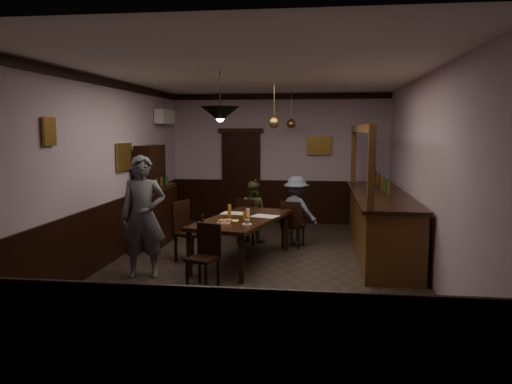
% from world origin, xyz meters
% --- Properties ---
extents(room, '(5.01, 8.01, 3.01)m').
position_xyz_m(room, '(0.00, 0.00, 1.50)').
color(room, '#2D2621').
rests_on(room, ground).
extents(dining_table, '(1.51, 2.38, 0.75)m').
position_xyz_m(dining_table, '(-0.31, 0.36, 0.69)').
color(dining_table, black).
rests_on(dining_table, ground).
extents(chair_far_left, '(0.45, 0.45, 0.88)m').
position_xyz_m(chair_far_left, '(-0.43, 1.71, 0.48)').
color(chair_far_left, black).
rests_on(chair_far_left, ground).
extents(chair_far_right, '(0.46, 0.46, 0.88)m').
position_xyz_m(chair_far_right, '(0.44, 1.49, 0.48)').
color(chair_far_right, black).
rests_on(chair_far_right, ground).
extents(chair_near, '(0.48, 0.48, 0.87)m').
position_xyz_m(chair_near, '(-0.63, -0.93, 0.48)').
color(chair_near, black).
rests_on(chair_near, ground).
extents(chair_side, '(0.57, 0.57, 0.99)m').
position_xyz_m(chair_side, '(-1.26, 0.41, 0.54)').
color(chair_side, black).
rests_on(chair_side, ground).
extents(person_standing, '(0.74, 0.56, 1.81)m').
position_xyz_m(person_standing, '(-1.63, -0.59, 0.90)').
color(person_standing, '#50525B').
rests_on(person_standing, ground).
extents(person_seated_left, '(0.68, 0.60, 1.18)m').
position_xyz_m(person_seated_left, '(-0.37, 1.98, 0.59)').
color(person_seated_left, '#464B2D').
rests_on(person_seated_left, ground).
extents(person_seated_right, '(0.97, 0.83, 1.31)m').
position_xyz_m(person_seated_right, '(0.50, 1.76, 0.65)').
color(person_seated_right, slate).
rests_on(person_seated_right, ground).
extents(newspaper_left, '(0.45, 0.34, 0.01)m').
position_xyz_m(newspaper_left, '(-0.51, 0.75, 0.75)').
color(newspaper_left, silver).
rests_on(newspaper_left, dining_table).
extents(newspaper_right, '(0.50, 0.43, 0.01)m').
position_xyz_m(newspaper_right, '(0.05, 0.53, 0.75)').
color(newspaper_right, silver).
rests_on(newspaper_right, dining_table).
extents(napkin, '(0.18, 0.18, 0.00)m').
position_xyz_m(napkin, '(-0.40, 0.08, 0.75)').
color(napkin, '#DCE253').
rests_on(napkin, dining_table).
extents(saucer, '(0.15, 0.15, 0.01)m').
position_xyz_m(saucer, '(-0.14, -0.22, 0.76)').
color(saucer, white).
rests_on(saucer, dining_table).
extents(coffee_cup, '(0.10, 0.10, 0.07)m').
position_xyz_m(coffee_cup, '(-0.14, -0.26, 0.80)').
color(coffee_cup, white).
rests_on(coffee_cup, saucer).
extents(pastry_plate, '(0.22, 0.22, 0.01)m').
position_xyz_m(pastry_plate, '(-0.52, -0.12, 0.76)').
color(pastry_plate, white).
rests_on(pastry_plate, dining_table).
extents(pastry_ring_a, '(0.13, 0.13, 0.04)m').
position_xyz_m(pastry_ring_a, '(-0.54, -0.13, 0.79)').
color(pastry_ring_a, '#C68C47').
rests_on(pastry_ring_a, pastry_plate).
extents(pastry_ring_b, '(0.13, 0.13, 0.04)m').
position_xyz_m(pastry_ring_b, '(-0.45, -0.09, 0.79)').
color(pastry_ring_b, '#C68C47').
rests_on(pastry_ring_b, pastry_plate).
extents(soda_can, '(0.07, 0.07, 0.12)m').
position_xyz_m(soda_can, '(-0.25, 0.27, 0.81)').
color(soda_can, orange).
rests_on(soda_can, dining_table).
extents(beer_glass, '(0.06, 0.06, 0.20)m').
position_xyz_m(beer_glass, '(-0.54, 0.45, 0.85)').
color(beer_glass, '#BF721E').
rests_on(beer_glass, dining_table).
extents(water_glass, '(0.06, 0.06, 0.15)m').
position_xyz_m(water_glass, '(-0.22, 0.40, 0.82)').
color(water_glass, silver).
rests_on(water_glass, dining_table).
extents(pepper_mill, '(0.04, 0.04, 0.14)m').
position_xyz_m(pepper_mill, '(-0.82, -0.26, 0.82)').
color(pepper_mill, black).
rests_on(pepper_mill, dining_table).
extents(sideboard, '(0.51, 1.42, 1.88)m').
position_xyz_m(sideboard, '(-2.21, 1.53, 0.75)').
color(sideboard, black).
rests_on(sideboard, ground).
extents(bar_counter, '(0.93, 4.01, 2.25)m').
position_xyz_m(bar_counter, '(1.99, 1.29, 0.57)').
color(bar_counter, '#543316').
rests_on(bar_counter, ground).
extents(door_back, '(0.90, 0.06, 2.10)m').
position_xyz_m(door_back, '(-0.90, 3.95, 1.05)').
color(door_back, black).
rests_on(door_back, ground).
extents(ac_unit, '(0.20, 0.85, 0.30)m').
position_xyz_m(ac_unit, '(-2.38, 2.90, 2.45)').
color(ac_unit, white).
rests_on(ac_unit, ground).
extents(picture_left_small, '(0.04, 0.28, 0.36)m').
position_xyz_m(picture_left_small, '(-2.46, -1.60, 2.15)').
color(picture_left_small, olive).
rests_on(picture_left_small, ground).
extents(picture_left_large, '(0.04, 0.62, 0.48)m').
position_xyz_m(picture_left_large, '(-2.46, 0.80, 1.70)').
color(picture_left_large, olive).
rests_on(picture_left_large, ground).
extents(picture_back, '(0.55, 0.04, 0.42)m').
position_xyz_m(picture_back, '(0.90, 3.96, 1.80)').
color(picture_back, olive).
rests_on(picture_back, ground).
extents(pendant_iron, '(0.56, 0.56, 0.72)m').
position_xyz_m(pendant_iron, '(-0.50, -0.41, 2.39)').
color(pendant_iron, black).
rests_on(pendant_iron, ground).
extents(pendant_brass_mid, '(0.20, 0.20, 0.81)m').
position_xyz_m(pendant_brass_mid, '(0.10, 1.49, 2.30)').
color(pendant_brass_mid, '#BF8C3F').
rests_on(pendant_brass_mid, ground).
extents(pendant_brass_far, '(0.20, 0.20, 0.81)m').
position_xyz_m(pendant_brass_far, '(0.30, 3.37, 2.30)').
color(pendant_brass_far, '#BF8C3F').
rests_on(pendant_brass_far, ground).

